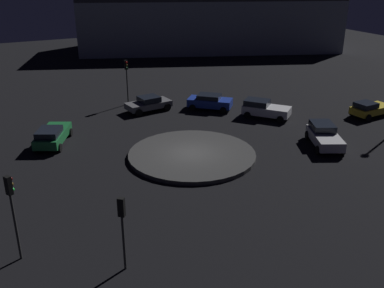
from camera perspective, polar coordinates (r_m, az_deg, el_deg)
name	(u,v)px	position (r m, az deg, el deg)	size (l,w,h in m)	color
ground_plane	(192,156)	(32.39, 0.00, -1.60)	(115.15, 115.15, 0.00)	black
roundabout_island	(192,155)	(32.33, 0.00, -1.36)	(9.26, 9.26, 0.29)	#383838
car_green	(52,135)	(35.88, -17.50, 1.10)	(3.59, 4.86, 1.48)	#1E7238
car_silver	(324,135)	(35.49, 16.60, 1.06)	(3.46, 4.62, 1.58)	silver
car_yellow	(370,109)	(43.70, 21.85, 4.22)	(4.00, 2.25, 1.42)	gold
car_white	(264,109)	(40.90, 9.27, 4.50)	(4.12, 4.38, 1.55)	white
car_blue	(210,101)	(42.62, 2.29, 5.47)	(4.30, 4.08, 1.46)	#1E38A5
car_grey	(149,103)	(42.27, -5.59, 5.20)	(4.41, 2.57, 1.41)	slate
traffic_light_north	(127,73)	(43.96, -8.38, 8.95)	(0.30, 0.36, 4.39)	#2D2D2D
traffic_light_southwest	(122,219)	(20.10, -8.92, -9.46)	(0.38, 0.39, 3.73)	#2D2D2D
traffic_light_southwest_near	(12,201)	(21.87, -22.10, -6.84)	(0.40, 0.37, 4.38)	#2D2D2D
store_building	(209,22)	(73.06, 2.20, 15.38)	(41.54, 25.68, 8.47)	#8C939E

